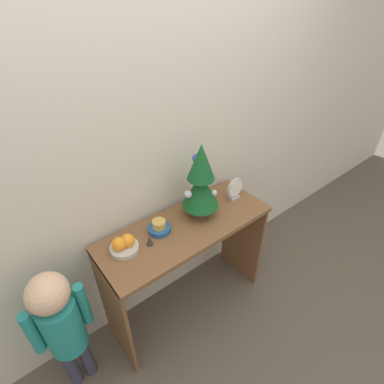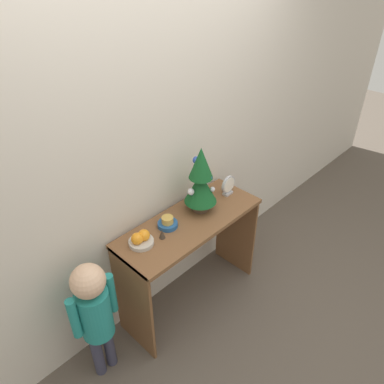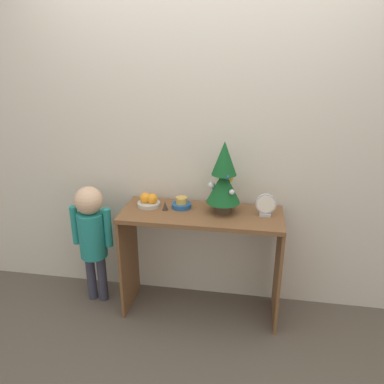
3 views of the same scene
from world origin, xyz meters
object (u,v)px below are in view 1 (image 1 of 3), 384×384
object	(u,v)px
figurine	(150,240)
singing_bowl	(159,227)
mini_tree	(201,182)
fruit_bowl	(124,245)
desk_clock	(235,189)
child_figure	(61,322)

from	to	relation	value
figurine	singing_bowl	bearing A→B (deg)	29.89
mini_tree	fruit_bowl	xyz separation A→B (m)	(-0.53, 0.02, -0.21)
mini_tree	figurine	bearing A→B (deg)	-175.33
mini_tree	desk_clock	bearing A→B (deg)	-4.10
mini_tree	figurine	size ratio (longest dim) A/B	7.66
desk_clock	figurine	xyz separation A→B (m)	(-0.68, -0.01, -0.05)
mini_tree	fruit_bowl	distance (m)	0.57
desk_clock	child_figure	distance (m)	1.28
child_figure	mini_tree	bearing A→B (deg)	2.10
singing_bowl	child_figure	size ratio (longest dim) A/B	0.14
mini_tree	fruit_bowl	size ratio (longest dim) A/B	3.08
fruit_bowl	desk_clock	size ratio (longest dim) A/B	1.02
mini_tree	desk_clock	distance (m)	0.33
fruit_bowl	child_figure	size ratio (longest dim) A/B	0.17
figurine	child_figure	xyz separation A→B (m)	(-0.56, -0.00, -0.24)
mini_tree	child_figure	world-z (taller)	mini_tree
fruit_bowl	figurine	world-z (taller)	fruit_bowl
figurine	desk_clock	bearing A→B (deg)	1.00
desk_clock	figurine	distance (m)	0.69
singing_bowl	figurine	world-z (taller)	singing_bowl
singing_bowl	desk_clock	bearing A→B (deg)	-4.73
child_figure	singing_bowl	bearing A→B (deg)	5.38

